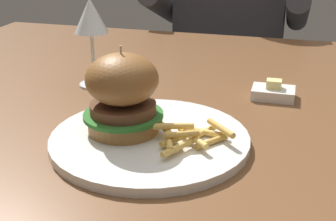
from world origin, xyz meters
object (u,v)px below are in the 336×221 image
(main_plate, at_px, (150,139))
(wine_glass, at_px, (91,20))
(butter_dish, at_px, (273,93))
(diner_person, at_px, (228,66))
(burger_sandwich, at_px, (123,93))

(main_plate, distance_m, wine_glass, 0.32)
(butter_dish, xyz_separation_m, diner_person, (-0.19, 0.76, -0.19))
(main_plate, distance_m, diner_person, 1.02)
(burger_sandwich, bearing_deg, wine_glass, 123.64)
(wine_glass, bearing_deg, diner_person, 78.30)
(butter_dish, distance_m, diner_person, 0.81)
(burger_sandwich, distance_m, diner_person, 1.02)
(diner_person, bearing_deg, main_plate, -88.55)
(burger_sandwich, bearing_deg, main_plate, -9.40)
(diner_person, bearing_deg, butter_dish, -75.92)
(main_plate, relative_size, diner_person, 0.25)
(main_plate, bearing_deg, butter_dish, 55.29)
(butter_dish, height_order, diner_person, diner_person)
(butter_dish, bearing_deg, burger_sandwich, -132.06)
(main_plate, bearing_deg, diner_person, 91.45)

